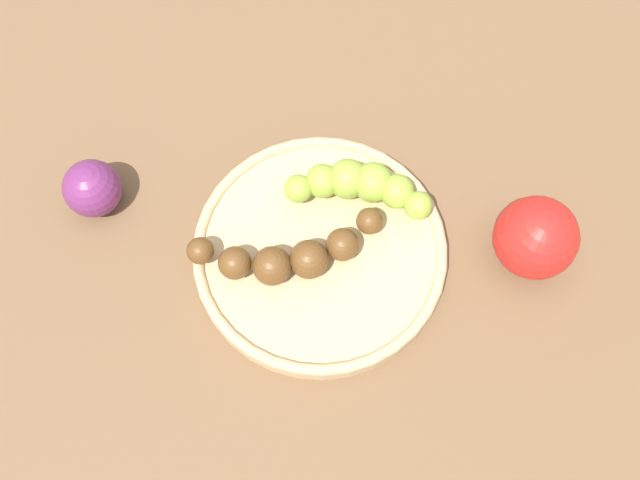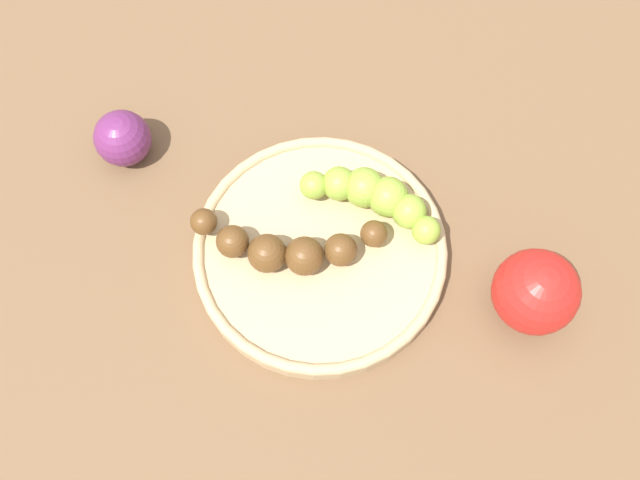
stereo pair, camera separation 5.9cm
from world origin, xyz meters
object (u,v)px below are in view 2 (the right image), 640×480
at_px(banana_overripe, 286,247).
at_px(apple_red, 536,292).
at_px(plum_purple, 123,138).
at_px(banana_green, 374,196).
at_px(fruit_bowl, 320,251).

bearing_deg(banana_overripe, apple_red, 83.48).
bearing_deg(apple_red, plum_purple, -87.73).
bearing_deg(banana_green, apple_red, -99.52).
height_order(banana_green, banana_overripe, banana_green).
distance_m(banana_green, plum_purple, 0.24).
distance_m(apple_red, plum_purple, 0.39).
distance_m(banana_overripe, apple_red, 0.21).
xyz_separation_m(banana_green, banana_overripe, (0.07, -0.05, -0.00)).
relative_size(fruit_bowl, banana_green, 1.71).
bearing_deg(fruit_bowl, apple_red, 100.81).
bearing_deg(apple_red, fruit_bowl, -79.19).
relative_size(fruit_bowl, banana_overripe, 1.39).
distance_m(banana_green, banana_overripe, 0.09).
height_order(banana_green, apple_red, apple_red).
height_order(fruit_bowl, banana_overripe, banana_overripe).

